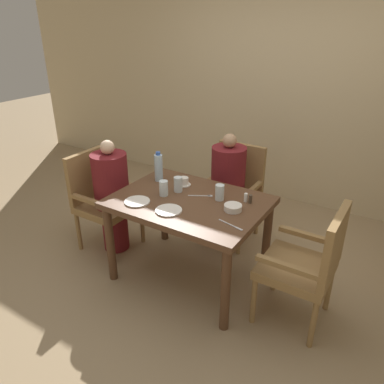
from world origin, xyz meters
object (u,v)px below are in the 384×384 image
at_px(plate_main_left, 169,210).
at_px(glass_tall_mid, 164,188).
at_px(chair_left_side, 102,196).
at_px(chair_right_side, 309,262).
at_px(teacup_with_saucer, 184,182).
at_px(plate_main_right, 137,202).
at_px(water_bottle, 159,167).
at_px(glass_tall_far, 178,184).
at_px(diner_in_left_chair, 112,196).
at_px(chair_far_side, 234,189).
at_px(diner_in_far_chair, 228,189).
at_px(bowl_small, 233,208).
at_px(glass_tall_near, 220,192).

height_order(plate_main_left, glass_tall_mid, glass_tall_mid).
height_order(chair_left_side, chair_right_side, same).
bearing_deg(teacup_with_saucer, plate_main_right, -105.51).
height_order(chair_right_side, water_bottle, water_bottle).
bearing_deg(chair_right_side, glass_tall_far, 175.75).
relative_size(diner_in_left_chair, plate_main_right, 5.42).
xyz_separation_m(chair_right_side, glass_tall_mid, (-1.20, -0.04, 0.29)).
bearing_deg(chair_left_side, plate_main_left, -14.16).
bearing_deg(diner_in_left_chair, chair_far_side, 44.34).
xyz_separation_m(water_bottle, glass_tall_mid, (0.21, -0.22, -0.06)).
height_order(chair_far_side, plate_main_left, chair_far_side).
xyz_separation_m(diner_in_far_chair, chair_right_side, (0.98, -0.68, -0.05)).
bearing_deg(diner_in_far_chair, glass_tall_mid, -106.68).
bearing_deg(glass_tall_mid, glass_tall_far, 66.06).
distance_m(chair_left_side, chair_far_side, 1.28).
height_order(chair_left_side, plate_main_left, chair_left_side).
height_order(diner_in_left_chair, bowl_small, diner_in_left_chair).
xyz_separation_m(chair_left_side, chair_right_side, (1.96, 0.00, 0.00)).
relative_size(diner_in_far_chair, teacup_with_saucer, 9.30).
bearing_deg(teacup_with_saucer, diner_in_far_chair, 67.75).
relative_size(plate_main_left, plate_main_right, 1.00).
bearing_deg(bowl_small, teacup_with_saucer, 161.19).
bearing_deg(glass_tall_far, bowl_small, -6.58).
distance_m(chair_far_side, water_bottle, 0.84).
distance_m(chair_right_side, glass_tall_far, 1.18).
distance_m(chair_left_side, glass_tall_mid, 0.82).
bearing_deg(plate_main_right, water_bottle, 104.20).
distance_m(diner_in_far_chair, glass_tall_far, 0.66).
height_order(diner_in_far_chair, teacup_with_saucer, diner_in_far_chair).
distance_m(diner_in_left_chair, plate_main_left, 0.87).
bearing_deg(glass_tall_far, chair_right_side, -4.25).
bearing_deg(diner_in_left_chair, glass_tall_near, 7.12).
xyz_separation_m(diner_in_left_chair, plate_main_right, (0.52, -0.25, 0.19)).
bearing_deg(glass_tall_mid, diner_in_far_chair, 73.32).
height_order(water_bottle, glass_tall_mid, water_bottle).
bearing_deg(chair_left_side, diner_in_left_chair, 0.00).
xyz_separation_m(plate_main_right, water_bottle, (-0.11, 0.44, 0.12)).
bearing_deg(water_bottle, plate_main_right, -75.80).
bearing_deg(bowl_small, glass_tall_mid, -173.77).
relative_size(chair_right_side, water_bottle, 3.54).
relative_size(diner_in_left_chair, glass_tall_near, 8.63).
relative_size(plate_main_left, glass_tall_near, 1.59).
height_order(plate_main_right, glass_tall_near, glass_tall_near).
bearing_deg(glass_tall_far, water_bottle, 160.02).
height_order(chair_far_side, chair_right_side, same).
bearing_deg(glass_tall_mid, glass_tall_near, 22.26).
bearing_deg(glass_tall_near, glass_tall_far, -172.86).
distance_m(chair_right_side, water_bottle, 1.46).
bearing_deg(glass_tall_far, diner_in_left_chair, -172.89).
xyz_separation_m(water_bottle, glass_tall_near, (0.63, -0.05, -0.06)).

